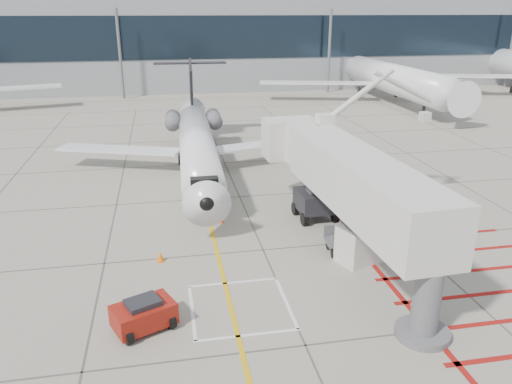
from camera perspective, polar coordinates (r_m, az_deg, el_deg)
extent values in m
plane|color=gray|center=(22.73, 2.84, -11.10)|extent=(260.00, 260.00, 0.00)
cone|color=orange|center=(25.37, -10.89, -7.25)|extent=(0.38, 0.38, 0.53)
cone|color=#EB440C|center=(29.37, -3.94, -3.09)|extent=(0.32, 0.32, 0.44)
cube|color=gray|center=(90.20, -1.30, 17.09)|extent=(180.00, 28.00, 14.00)
cube|color=black|center=(76.34, 0.50, 17.29)|extent=(180.00, 0.10, 6.00)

